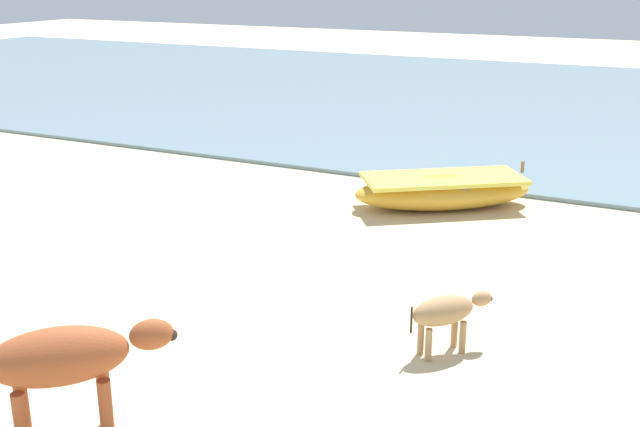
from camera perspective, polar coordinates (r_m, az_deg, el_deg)
ground at (r=10.00m, az=-9.99°, el=-5.96°), size 80.00×80.00×0.00m
sea_water at (r=24.55m, az=13.08°, el=8.08°), size 60.00×20.00×0.08m
fishing_boat_4 at (r=13.44m, az=9.04°, el=1.69°), size 3.17×2.73×0.76m
cow_adult_rust at (r=7.06m, az=-18.21°, el=-10.21°), size 1.38×1.36×1.07m
calf_near_tan at (r=8.38m, az=9.26°, el=-7.20°), size 0.79×0.89×0.66m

